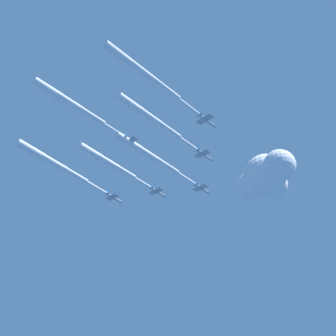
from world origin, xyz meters
The scene contains 7 objects.
jet_lead centered at (0.60, 11.19, 155.75)m, with size 8.15×55.16×4.35m.
jet_port_inner centered at (16.19, 21.16, 155.82)m, with size 8.18×49.33×4.32m.
jet_starboard_inner centered at (-15.12, 23.51, 155.96)m, with size 8.03×52.34×4.45m.
jet_port_mid centered at (31.39, 39.77, 154.22)m, with size 8.08×56.67×4.38m.
jet_starboard_mid centered at (-30.67, 40.35, 153.22)m, with size 8.11×56.45×4.35m.
jet_port_outer centered at (1.26, 51.65, 156.39)m, with size 8.20×52.98×4.32m.
cloud_puff centered at (-19.48, -48.73, 169.02)m, with size 34.23×26.03×20.95m.
Camera 1 is at (-106.43, 96.81, -0.86)m, focal length 50.75 mm.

